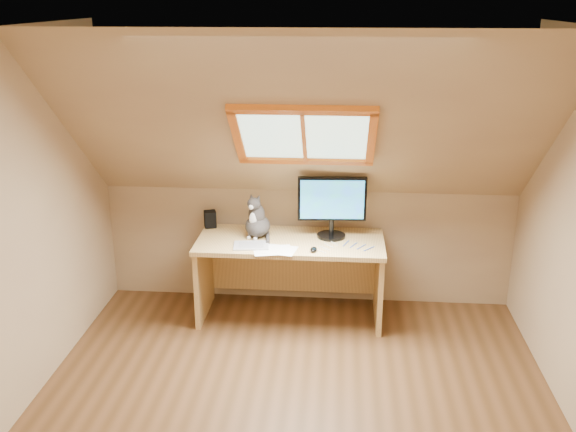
# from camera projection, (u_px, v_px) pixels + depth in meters

# --- Properties ---
(ground) EXTENTS (3.50, 3.50, 0.00)m
(ground) POSITION_uv_depth(u_px,v_px,m) (292.00, 418.00, 4.11)
(ground) COLOR brown
(ground) RESTS_ON ground
(room_shell) EXTENTS (3.52, 3.52, 2.41)m
(room_shell) POSITION_uv_depth(u_px,v_px,m) (291.00, 211.00, 3.56)
(room_shell) COLOR tan
(room_shell) RESTS_ON ground
(desk) EXTENTS (1.52, 0.66, 0.69)m
(desk) POSITION_uv_depth(u_px,v_px,m) (291.00, 261.00, 5.33)
(desk) COLOR #E0B56A
(desk) RESTS_ON ground
(monitor) EXTENTS (0.55, 0.23, 0.51)m
(monitor) POSITION_uv_depth(u_px,v_px,m) (332.00, 203.00, 5.16)
(monitor) COLOR black
(monitor) RESTS_ON desk
(cat) EXTENTS (0.28, 0.30, 0.38)m
(cat) POSITION_uv_depth(u_px,v_px,m) (257.00, 221.00, 5.23)
(cat) COLOR #413B39
(cat) RESTS_ON desk
(desk_speaker) EXTENTS (0.12, 0.12, 0.14)m
(desk_speaker) POSITION_uv_depth(u_px,v_px,m) (210.00, 219.00, 5.47)
(desk_speaker) COLOR black
(desk_speaker) RESTS_ON desk
(graphics_tablet) EXTENTS (0.30, 0.23, 0.01)m
(graphics_tablet) POSITION_uv_depth(u_px,v_px,m) (251.00, 246.00, 5.06)
(graphics_tablet) COLOR #B2B2B7
(graphics_tablet) RESTS_ON desk
(mouse) EXTENTS (0.06, 0.10, 0.03)m
(mouse) POSITION_uv_depth(u_px,v_px,m) (314.00, 249.00, 4.96)
(mouse) COLOR black
(mouse) RESTS_ON desk
(papers) EXTENTS (0.33, 0.27, 0.00)m
(papers) POSITION_uv_depth(u_px,v_px,m) (267.00, 251.00, 4.97)
(papers) COLOR white
(papers) RESTS_ON desk
(cables) EXTENTS (0.51, 0.26, 0.01)m
(cables) POSITION_uv_depth(u_px,v_px,m) (345.00, 246.00, 5.05)
(cables) COLOR silver
(cables) RESTS_ON desk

